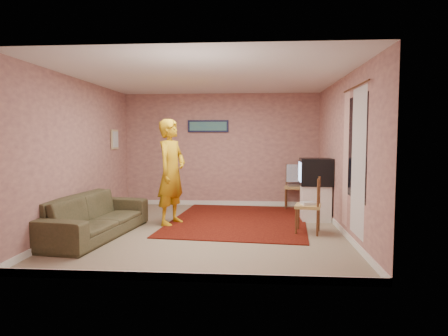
# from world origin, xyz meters

# --- Properties ---
(ground) EXTENTS (5.00, 5.00, 0.00)m
(ground) POSITION_xyz_m (0.00, 0.00, 0.00)
(ground) COLOR gray
(ground) RESTS_ON ground
(wall_back) EXTENTS (4.50, 0.02, 2.60)m
(wall_back) POSITION_xyz_m (0.00, 2.50, 1.30)
(wall_back) COLOR tan
(wall_back) RESTS_ON ground
(wall_front) EXTENTS (4.50, 0.02, 2.60)m
(wall_front) POSITION_xyz_m (0.00, -2.50, 1.30)
(wall_front) COLOR tan
(wall_front) RESTS_ON ground
(wall_left) EXTENTS (0.02, 5.00, 2.60)m
(wall_left) POSITION_xyz_m (-2.25, 0.00, 1.30)
(wall_left) COLOR tan
(wall_left) RESTS_ON ground
(wall_right) EXTENTS (0.02, 5.00, 2.60)m
(wall_right) POSITION_xyz_m (2.25, 0.00, 1.30)
(wall_right) COLOR tan
(wall_right) RESTS_ON ground
(ceiling) EXTENTS (4.50, 5.00, 0.02)m
(ceiling) POSITION_xyz_m (0.00, 0.00, 2.60)
(ceiling) COLOR white
(ceiling) RESTS_ON wall_back
(baseboard_back) EXTENTS (4.50, 0.02, 0.10)m
(baseboard_back) POSITION_xyz_m (0.00, 2.49, 0.05)
(baseboard_back) COLOR white
(baseboard_back) RESTS_ON ground
(baseboard_front) EXTENTS (4.50, 0.02, 0.10)m
(baseboard_front) POSITION_xyz_m (0.00, -2.49, 0.05)
(baseboard_front) COLOR white
(baseboard_front) RESTS_ON ground
(baseboard_left) EXTENTS (0.02, 5.00, 0.10)m
(baseboard_left) POSITION_xyz_m (-2.24, 0.00, 0.05)
(baseboard_left) COLOR white
(baseboard_left) RESTS_ON ground
(baseboard_right) EXTENTS (0.02, 5.00, 0.10)m
(baseboard_right) POSITION_xyz_m (2.24, 0.00, 0.05)
(baseboard_right) COLOR white
(baseboard_right) RESTS_ON ground
(window) EXTENTS (0.01, 1.10, 1.50)m
(window) POSITION_xyz_m (2.24, -0.90, 1.45)
(window) COLOR black
(window) RESTS_ON wall_right
(curtain_sheer) EXTENTS (0.01, 0.75, 2.10)m
(curtain_sheer) POSITION_xyz_m (2.23, -1.05, 1.25)
(curtain_sheer) COLOR silver
(curtain_sheer) RESTS_ON wall_right
(curtain_floral) EXTENTS (0.01, 0.35, 2.10)m
(curtain_floral) POSITION_xyz_m (2.21, -0.35, 1.25)
(curtain_floral) COLOR white
(curtain_floral) RESTS_ON wall_right
(curtain_rod) EXTENTS (0.02, 1.40, 0.02)m
(curtain_rod) POSITION_xyz_m (2.20, -0.90, 2.32)
(curtain_rod) COLOR #5A2D1B
(curtain_rod) RESTS_ON wall_right
(picture_back) EXTENTS (0.95, 0.04, 0.28)m
(picture_back) POSITION_xyz_m (-0.30, 2.47, 1.85)
(picture_back) COLOR #131636
(picture_back) RESTS_ON wall_back
(picture_left) EXTENTS (0.04, 0.38, 0.42)m
(picture_left) POSITION_xyz_m (-2.22, 1.60, 1.55)
(picture_left) COLOR #CDBD8D
(picture_left) RESTS_ON wall_left
(area_rug) EXTENTS (2.79, 3.36, 0.02)m
(area_rug) POSITION_xyz_m (0.48, 0.76, 0.01)
(area_rug) COLOR black
(area_rug) RESTS_ON ground
(tv_cabinet) EXTENTS (0.53, 0.48, 0.68)m
(tv_cabinet) POSITION_xyz_m (1.95, 0.92, 0.34)
(tv_cabinet) COLOR white
(tv_cabinet) RESTS_ON ground
(crt_tv) EXTENTS (0.62, 0.55, 0.52)m
(crt_tv) POSITION_xyz_m (1.94, 0.92, 0.94)
(crt_tv) COLOR black
(crt_tv) RESTS_ON tv_cabinet
(chair_a) EXTENTS (0.49, 0.48, 0.53)m
(chair_a) POSITION_xyz_m (1.68, 2.20, 0.60)
(chair_a) COLOR tan
(chair_a) RESTS_ON ground
(dvd_player) EXTENTS (0.35, 0.27, 0.05)m
(dvd_player) POSITION_xyz_m (1.68, 2.20, 0.53)
(dvd_player) COLOR #A0A0A5
(dvd_player) RESTS_ON chair_a
(blue_throw) EXTENTS (0.37, 0.05, 0.39)m
(blue_throw) POSITION_xyz_m (1.68, 2.20, 0.79)
(blue_throw) COLOR #83A5D7
(blue_throw) RESTS_ON chair_a
(chair_b) EXTENTS (0.48, 0.50, 0.51)m
(chair_b) POSITION_xyz_m (1.67, -0.12, 0.57)
(chair_b) COLOR tan
(chair_b) RESTS_ON ground
(game_console) EXTENTS (0.27, 0.23, 0.05)m
(game_console) POSITION_xyz_m (1.67, -0.12, 0.50)
(game_console) COLOR silver
(game_console) RESTS_ON chair_b
(sofa) EXTENTS (1.20, 2.39, 0.67)m
(sofa) POSITION_xyz_m (-1.80, -0.61, 0.33)
(sofa) COLOR brown
(sofa) RESTS_ON ground
(person) EXTENTS (0.68, 0.82, 1.93)m
(person) POSITION_xyz_m (-0.74, 0.38, 0.96)
(person) COLOR gold
(person) RESTS_ON ground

